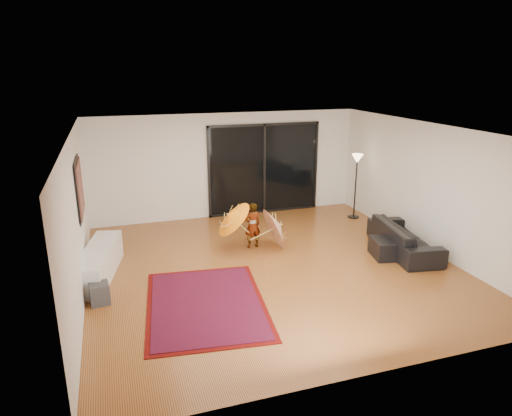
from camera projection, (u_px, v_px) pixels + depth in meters
name	position (u px, v px, depth m)	size (l,w,h in m)	color
floor	(273.00, 267.00, 9.04)	(7.00, 7.00, 0.00)	#A6622D
ceiling	(274.00, 130.00, 8.24)	(7.00, 7.00, 0.00)	white
wall_back	(227.00, 166.00, 11.82)	(7.00, 7.00, 0.00)	silver
wall_front	(373.00, 280.00, 5.46)	(7.00, 7.00, 0.00)	silver
wall_left	(77.00, 220.00, 7.61)	(7.00, 7.00, 0.00)	silver
wall_right	(428.00, 187.00, 9.67)	(7.00, 7.00, 0.00)	silver
sliding_door	(264.00, 169.00, 12.13)	(3.06, 0.07, 2.40)	black
painting	(80.00, 188.00, 8.44)	(0.04, 1.28, 1.08)	black
media_console	(99.00, 262.00, 8.58)	(0.50, 2.00, 0.56)	white
speaker	(99.00, 293.00, 7.61)	(0.31, 0.31, 0.36)	#424244
persian_rug	(206.00, 304.00, 7.62)	(2.24, 2.91, 0.02)	#500806
sofa	(404.00, 238.00, 9.73)	(2.11, 0.82, 0.61)	black
ottoman	(389.00, 248.00, 9.49)	(0.66, 0.66, 0.38)	black
floor_lamp	(357.00, 168.00, 11.64)	(0.29, 0.29, 1.69)	black
child	(253.00, 225.00, 9.90)	(0.37, 0.24, 1.01)	#999999
parasol_orange	(228.00, 219.00, 9.63)	(0.75, 0.89, 0.90)	orange
parasol_white	(281.00, 225.00, 9.94)	(0.52, 0.93, 0.95)	white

